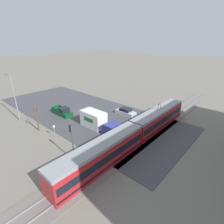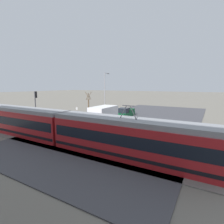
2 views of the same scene
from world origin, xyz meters
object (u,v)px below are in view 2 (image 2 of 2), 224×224
Objects in this scene: light_rail_tram at (64,128)px; street_tree at (89,105)px; pickup_truck at (125,113)px; box_truck at (99,118)px; sedan_car_0 at (156,131)px; street_lamp_near_crossing at (105,90)px; no_parking_sign at (77,112)px; traffic_light_pole at (36,104)px.

light_rail_tram is 17.19m from street_tree.
light_rail_tram is 18.05m from pickup_truck.
sedan_car_0 is (-8.42, -0.10, -0.79)m from box_truck.
street_lamp_near_crossing is (16.57, -14.47, 4.58)m from sedan_car_0.
street_tree reaches higher than sedan_car_0.
street_lamp_near_crossing is at bearing -60.77° from box_truck.
light_rail_tram reaches higher than pickup_truck.
box_truck is 3.55× the size of no_parking_sign.
box_truck is at bearing 135.91° from street_tree.
street_tree is at bearing -81.55° from no_parking_sign.
sedan_car_0 is at bearing 138.88° from street_lamp_near_crossing.
sedan_car_0 is at bearing 169.21° from no_parking_sign.
sedan_car_0 is 0.48× the size of street_lamp_near_crossing.
sedan_car_0 is 22.47m from street_lamp_near_crossing.
box_truck is at bearing -85.58° from light_rail_tram.
box_truck is at bearing 156.51° from no_parking_sign.
sedan_car_0 is 0.84× the size of traffic_light_pole.
traffic_light_pole is (8.56, 4.17, 2.00)m from box_truck.
traffic_light_pole is 11.68m from street_tree.
street_lamp_near_crossing reaches higher than sedan_car_0.
no_parking_sign is (7.00, -3.04, -0.06)m from box_truck.
pickup_truck is (1.33, -17.98, -0.96)m from light_rail_tram.
box_truck is at bearing -154.02° from traffic_light_pole.
street_lamp_near_crossing is at bearing -68.54° from light_rail_tram.
no_parking_sign is at bearing -102.25° from traffic_light_pole.
no_parking_sign is (-0.65, 4.37, -0.85)m from street_tree.
pickup_truck is 2.32× the size of no_parking_sign.
no_parking_sign is at bearing 169.21° from sedan_car_0.
pickup_truck is 16.68m from traffic_light_pole.
light_rail_tram reaches higher than no_parking_sign.
street_tree is at bearing -44.09° from box_truck.
sedan_car_0 is at bearing -135.19° from light_rail_tram.
no_parking_sign is (6.26, 7.26, 0.65)m from pickup_truck.
box_truck is 7.63m from no_parking_sign.
street_tree is (6.91, 2.90, 1.51)m from pickup_truck.
box_truck is 0.89× the size of street_lamp_near_crossing.
traffic_light_pole is (7.83, 14.48, 2.72)m from pickup_truck.
no_parking_sign is at bearing -54.69° from light_rail_tram.
pickup_truck is 0.58× the size of street_lamp_near_crossing.
traffic_light_pole reaches higher than box_truck.
light_rail_tram reaches higher than sedan_car_0.
street_tree is 2.15× the size of no_parking_sign.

